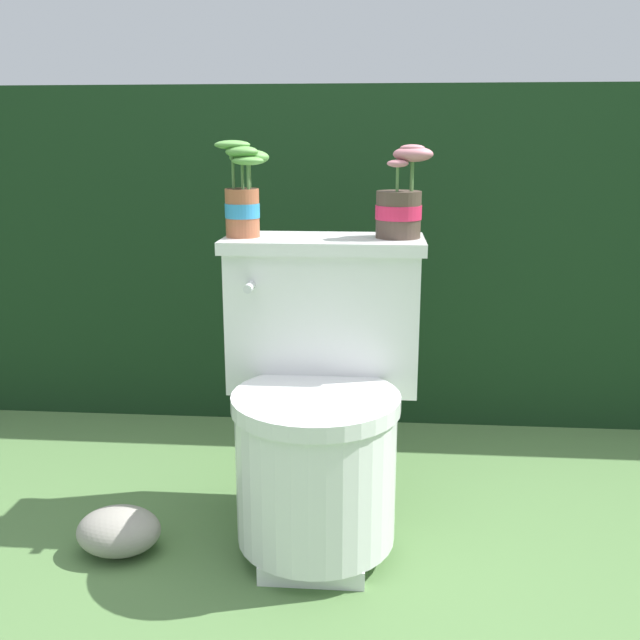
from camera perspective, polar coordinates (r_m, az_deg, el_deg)
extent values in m
plane|color=#4C703D|center=(1.80, 2.04, -17.44)|extent=(12.00, 12.00, 0.00)
cube|color=black|center=(2.88, 3.36, 6.47)|extent=(4.24, 1.10, 1.11)
cube|color=silver|center=(1.76, -0.32, -17.44)|extent=(0.23, 0.29, 0.04)
cylinder|color=silver|center=(1.67, -0.33, -12.21)|extent=(0.36, 0.36, 0.31)
cylinder|color=silver|center=(1.60, -0.34, -6.58)|extent=(0.38, 0.38, 0.04)
cube|color=silver|center=(1.78, 0.30, 0.13)|extent=(0.46, 0.21, 0.35)
cube|color=silver|center=(1.74, 0.31, 6.14)|extent=(0.49, 0.23, 0.03)
cylinder|color=silver|center=(1.65, -5.67, 2.64)|extent=(0.02, 0.05, 0.02)
cylinder|color=#9E5638|center=(1.75, -6.23, 8.51)|extent=(0.08, 0.08, 0.12)
cylinder|color=#2D84BC|center=(1.75, -6.23, 8.70)|extent=(0.08, 0.08, 0.03)
cylinder|color=#332319|center=(1.75, -6.27, 10.21)|extent=(0.08, 0.08, 0.01)
cylinder|color=#4C753D|center=(1.75, -6.98, 11.96)|extent=(0.01, 0.01, 0.10)
ellipsoid|color=#569342|center=(1.75, -7.04, 13.74)|extent=(0.09, 0.06, 0.02)
cylinder|color=#4C753D|center=(1.73, -6.23, 11.66)|extent=(0.01, 0.01, 0.08)
ellipsoid|color=#569342|center=(1.73, -6.28, 13.23)|extent=(0.08, 0.05, 0.03)
cylinder|color=#4C753D|center=(1.72, -5.77, 11.36)|extent=(0.01, 0.01, 0.06)
ellipsoid|color=#569342|center=(1.72, -5.81, 12.56)|extent=(0.08, 0.05, 0.02)
cylinder|color=#4C753D|center=(1.77, -5.65, 11.46)|extent=(0.01, 0.01, 0.06)
ellipsoid|color=#569342|center=(1.77, -5.69, 12.83)|extent=(0.10, 0.07, 0.04)
cylinder|color=#47382D|center=(1.74, 6.29, 8.39)|extent=(0.11, 0.11, 0.11)
cylinder|color=#D1234C|center=(1.74, 6.30, 8.57)|extent=(0.11, 0.11, 0.03)
cylinder|color=#332319|center=(1.73, 6.34, 10.02)|extent=(0.10, 0.10, 0.01)
cylinder|color=#4C753D|center=(1.71, 6.21, 11.17)|extent=(0.01, 0.01, 0.06)
ellipsoid|color=#B26B75|center=(1.71, 6.24, 12.34)|extent=(0.05, 0.04, 0.02)
cylinder|color=#4C753D|center=(1.73, 7.41, 11.42)|extent=(0.01, 0.01, 0.07)
ellipsoid|color=#B26B75|center=(1.73, 7.46, 13.01)|extent=(0.09, 0.07, 0.04)
cylinder|color=#4C753D|center=(1.73, 7.34, 11.76)|extent=(0.01, 0.01, 0.10)
ellipsoid|color=#B26B75|center=(1.73, 7.40, 13.50)|extent=(0.06, 0.04, 0.02)
ellipsoid|color=gray|center=(1.81, -15.80, -15.93)|extent=(0.20, 0.16, 0.11)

